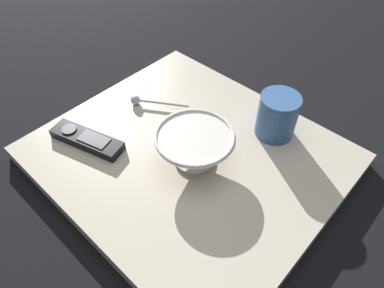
{
  "coord_description": "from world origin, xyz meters",
  "views": [
    {
      "loc": [
        -0.36,
        -0.35,
        0.59
      ],
      "look_at": [
        0.01,
        -0.0,
        0.06
      ],
      "focal_mm": 32.42,
      "sensor_mm": 36.0,
      "label": 1
    }
  ],
  "objects_px": {
    "cereal_bowl": "(194,146)",
    "teaspoon": "(142,101)",
    "coffee_mug": "(277,115)",
    "tv_remote_near": "(87,139)"
  },
  "relations": [
    {
      "from": "cereal_bowl",
      "to": "teaspoon",
      "type": "distance_m",
      "value": 0.22
    },
    {
      "from": "coffee_mug",
      "to": "tv_remote_near",
      "type": "height_order",
      "value": "coffee_mug"
    },
    {
      "from": "coffee_mug",
      "to": "teaspoon",
      "type": "bearing_deg",
      "value": 115.78
    },
    {
      "from": "coffee_mug",
      "to": "tv_remote_near",
      "type": "xyz_separation_m",
      "value": [
        -0.31,
        0.28,
        -0.04
      ]
    },
    {
      "from": "cereal_bowl",
      "to": "coffee_mug",
      "type": "distance_m",
      "value": 0.2
    },
    {
      "from": "cereal_bowl",
      "to": "coffee_mug",
      "type": "relative_size",
      "value": 1.5
    },
    {
      "from": "teaspoon",
      "to": "tv_remote_near",
      "type": "relative_size",
      "value": 0.72
    },
    {
      "from": "tv_remote_near",
      "to": "cereal_bowl",
      "type": "bearing_deg",
      "value": -58.7
    },
    {
      "from": "cereal_bowl",
      "to": "tv_remote_near",
      "type": "distance_m",
      "value": 0.24
    },
    {
      "from": "cereal_bowl",
      "to": "tv_remote_near",
      "type": "bearing_deg",
      "value": 121.3
    }
  ]
}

